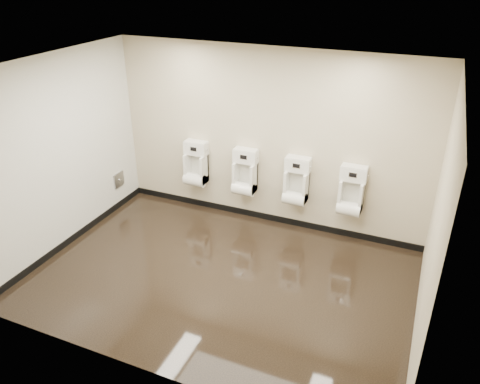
% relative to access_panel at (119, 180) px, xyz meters
% --- Properties ---
extents(ground, '(5.00, 3.50, 0.00)m').
position_rel_access_panel_xyz_m(ground, '(2.48, -1.20, -0.50)').
color(ground, black).
rests_on(ground, ground).
extents(ceiling, '(5.00, 3.50, 0.00)m').
position_rel_access_panel_xyz_m(ceiling, '(2.48, -1.20, 2.30)').
color(ceiling, silver).
extents(back_wall, '(5.00, 0.02, 2.80)m').
position_rel_access_panel_xyz_m(back_wall, '(2.48, 0.55, 0.90)').
color(back_wall, beige).
rests_on(back_wall, ground).
extents(front_wall, '(5.00, 0.02, 2.80)m').
position_rel_access_panel_xyz_m(front_wall, '(2.48, -2.95, 0.90)').
color(front_wall, beige).
rests_on(front_wall, ground).
extents(left_wall, '(0.02, 3.50, 2.80)m').
position_rel_access_panel_xyz_m(left_wall, '(-0.02, -1.20, 0.90)').
color(left_wall, beige).
rests_on(left_wall, ground).
extents(right_wall, '(0.02, 3.50, 2.80)m').
position_rel_access_panel_xyz_m(right_wall, '(4.98, -1.20, 0.90)').
color(right_wall, beige).
rests_on(right_wall, ground).
extents(tile_overlay_left, '(0.01, 3.50, 2.80)m').
position_rel_access_panel_xyz_m(tile_overlay_left, '(-0.01, -1.20, 0.90)').
color(tile_overlay_left, white).
rests_on(tile_overlay_left, ground).
extents(skirting_back, '(5.00, 0.02, 0.10)m').
position_rel_access_panel_xyz_m(skirting_back, '(2.48, 0.54, -0.45)').
color(skirting_back, black).
rests_on(skirting_back, ground).
extents(skirting_left, '(0.02, 3.50, 0.10)m').
position_rel_access_panel_xyz_m(skirting_left, '(-0.01, -1.20, -0.45)').
color(skirting_left, black).
rests_on(skirting_left, ground).
extents(access_panel, '(0.04, 0.25, 0.25)m').
position_rel_access_panel_xyz_m(access_panel, '(0.00, 0.00, 0.00)').
color(access_panel, '#9E9EA3').
rests_on(access_panel, left_wall).
extents(urinal_0, '(0.40, 0.30, 0.74)m').
position_rel_access_panel_xyz_m(urinal_0, '(1.28, 0.42, 0.29)').
color(urinal_0, white).
rests_on(urinal_0, back_wall).
extents(urinal_1, '(0.40, 0.30, 0.74)m').
position_rel_access_panel_xyz_m(urinal_1, '(2.16, 0.42, 0.29)').
color(urinal_1, white).
rests_on(urinal_1, back_wall).
extents(urinal_2, '(0.40, 0.30, 0.74)m').
position_rel_access_panel_xyz_m(urinal_2, '(3.01, 0.42, 0.29)').
color(urinal_2, white).
rests_on(urinal_2, back_wall).
extents(urinal_3, '(0.40, 0.30, 0.74)m').
position_rel_access_panel_xyz_m(urinal_3, '(3.85, 0.42, 0.29)').
color(urinal_3, white).
rests_on(urinal_3, back_wall).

